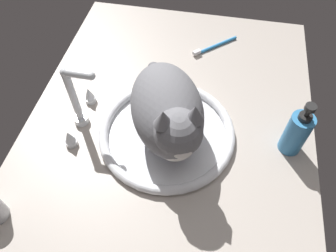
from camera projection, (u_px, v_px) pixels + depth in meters
countertop at (170, 123)px, 89.80cm from camera, size 102.03×78.06×3.00cm
sink_basin at (168, 132)px, 84.78cm from camera, size 36.15×36.15×2.48cm
faucet at (78, 104)px, 82.20cm from camera, size 18.37×9.44×19.78cm
cat at (170, 113)px, 75.25cm from camera, size 37.75×26.25×21.42cm
soap_pump_bottle at (296, 133)px, 78.07cm from camera, size 5.70×5.70×16.76cm
toothbrush at (214, 46)px, 106.24cm from camera, size 12.45×13.73×1.70cm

